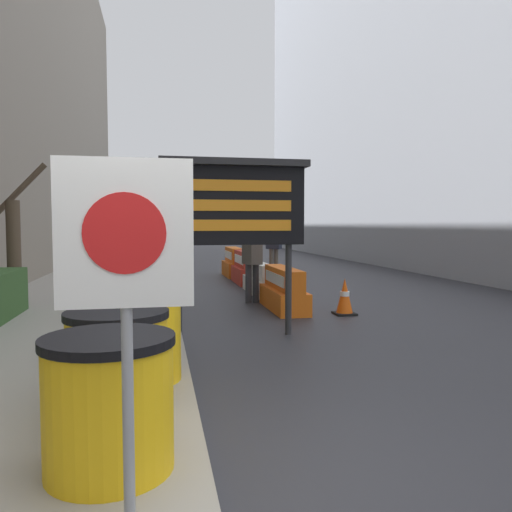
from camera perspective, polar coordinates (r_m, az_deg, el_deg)
The scene contains 15 objects.
ground_plane at distance 3.37m, azimuth -4.63°, elevation -26.70°, with size 120.00×120.00×0.00m, color #2D2D33.
bare_tree at distance 10.69m, azimuth -26.84°, elevation 2.46°, with size 1.39×1.52×2.83m.
barrel_drum_foreground at distance 3.45m, azimuth -16.43°, elevation -15.79°, with size 0.85×0.85×0.87m.
barrel_drum_middle at distance 4.34m, azimuth -15.54°, elevation -11.71°, with size 0.85×0.85×0.87m.
barrel_drum_back at distance 5.24m, azimuth -13.08°, elevation -9.02°, with size 0.85×0.85×0.87m.
warning_sign at distance 2.61m, azimuth -14.69°, elevation -0.85°, with size 0.69×0.08×1.91m.
message_board at distance 7.49m, azimuth -2.47°, elevation 5.89°, with size 2.22×0.36×2.67m.
jersey_barrier_orange_far at distance 10.01m, azimuth 3.17°, elevation -4.03°, with size 0.60×1.92×0.84m.
jersey_barrier_white at distance 12.32m, azimuth 0.42°, elevation -2.76°, with size 0.50×2.07×0.76m.
jersey_barrier_red_striped at distance 14.46m, azimuth -1.33°, elevation -1.51°, with size 0.53×1.78×0.94m.
jersey_barrier_orange_near at distance 16.42m, azimuth -2.52°, elevation -0.88°, with size 0.61×1.77×0.95m.
traffic_cone_near at distance 9.59m, azimuth 10.10°, elevation -4.62°, with size 0.39×0.39×0.69m.
traffic_light_near_curb at distance 22.16m, azimuth -8.99°, elevation 6.77°, with size 0.28×0.45×4.07m.
pedestrian_worker at distance 16.81m, azimuth 2.05°, elevation 1.48°, with size 0.56×0.52×1.83m.
pedestrian_passerby at distance 10.81m, azimuth -0.45°, elevation 0.05°, with size 0.40×0.52×1.75m.
Camera 1 is at (-0.32, -2.89, 1.70)m, focal length 35.00 mm.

